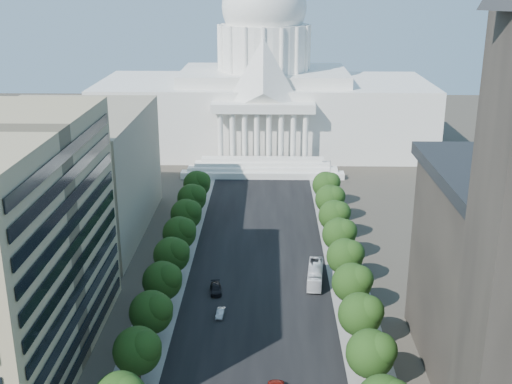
{
  "coord_description": "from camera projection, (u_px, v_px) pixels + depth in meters",
  "views": [
    {
      "loc": [
        2.33,
        -49.78,
        61.12
      ],
      "look_at": [
        -0.67,
        84.8,
        15.82
      ],
      "focal_mm": 45.0,
      "sensor_mm": 36.0,
      "label": 1
    }
  ],
  "objects": [
    {
      "name": "tree_r_g",
      "position": [
        341.0,
        234.0,
        143.68
      ],
      "size": [
        7.79,
        7.6,
        9.97
      ],
      "color": "#33261C",
      "rests_on": "ground"
    },
    {
      "name": "streetlight_e",
      "position": [
        336.0,
        198.0,
        168.66
      ],
      "size": [
        2.61,
        0.44,
        9.0
      ],
      "color": "gray",
      "rests_on": "ground"
    },
    {
      "name": "tree_l_i",
      "position": [
        193.0,
        197.0,
        167.18
      ],
      "size": [
        7.79,
        7.6,
        9.97
      ],
      "color": "#33261C",
      "rests_on": "ground"
    },
    {
      "name": "tree_l_h",
      "position": [
        187.0,
        214.0,
        155.81
      ],
      "size": [
        7.79,
        7.6,
        9.97
      ],
      "color": "#33261C",
      "rests_on": "ground"
    },
    {
      "name": "tree_r_f",
      "position": [
        347.0,
        256.0,
        132.31
      ],
      "size": [
        7.79,
        7.6,
        9.97
      ],
      "color": "#33261C",
      "rests_on": "ground"
    },
    {
      "name": "tree_l_j",
      "position": [
        198.0,
        183.0,
        178.55
      ],
      "size": [
        7.79,
        7.6,
        9.97
      ],
      "color": "#33261C",
      "rests_on": "ground"
    },
    {
      "name": "tree_r_d",
      "position": [
        362.0,
        314.0,
        109.57
      ],
      "size": [
        7.79,
        7.6,
        9.97
      ],
      "color": "#33261C",
      "rests_on": "ground"
    },
    {
      "name": "sidewalk_right",
      "position": [
        340.0,
        249.0,
        151.59
      ],
      "size": [
        8.0,
        260.0,
        0.02
      ],
      "primitive_type": "cube",
      "color": "gray",
      "rests_on": "ground"
    },
    {
      "name": "streetlight_f",
      "position": [
        328.0,
        171.0,
        192.35
      ],
      "size": [
        2.61,
        0.44,
        9.0
      ],
      "color": "gray",
      "rests_on": "ground"
    },
    {
      "name": "car_silver",
      "position": [
        220.0,
        313.0,
        121.38
      ],
      "size": [
        1.76,
        4.08,
        1.31
      ],
      "primitive_type": "imported",
      "rotation": [
        0.0,
        0.0,
        -0.1
      ],
      "color": "#A8A9B0",
      "rests_on": "ground"
    },
    {
      "name": "city_bus",
      "position": [
        315.0,
        274.0,
        134.74
      ],
      "size": [
        4.15,
        12.67,
        3.46
      ],
      "primitive_type": "imported",
      "rotation": [
        0.0,
        0.0,
        -0.1
      ],
      "color": "silver",
      "rests_on": "ground"
    },
    {
      "name": "streetlight_d",
      "position": [
        347.0,
        234.0,
        144.98
      ],
      "size": [
        2.61,
        0.44,
        9.0
      ],
      "color": "gray",
      "rests_on": "ground"
    },
    {
      "name": "road_asphalt",
      "position": [
        259.0,
        248.0,
        151.99
      ],
      "size": [
        30.0,
        260.0,
        0.01
      ],
      "primitive_type": "cube",
      "color": "black",
      "rests_on": "ground"
    },
    {
      "name": "tree_l_g",
      "position": [
        181.0,
        232.0,
        144.44
      ],
      "size": [
        7.79,
        7.6,
        9.97
      ],
      "color": "#33261C",
      "rests_on": "ground"
    },
    {
      "name": "tree_l_d",
      "position": [
        153.0,
        311.0,
        110.33
      ],
      "size": [
        7.79,
        7.6,
        9.97
      ],
      "color": "#33261C",
      "rests_on": "ground"
    },
    {
      "name": "tree_r_j",
      "position": [
        327.0,
        184.0,
        177.79
      ],
      "size": [
        7.79,
        7.6,
        9.97
      ],
      "color": "#33261C",
      "rests_on": "ground"
    },
    {
      "name": "tree_r_h",
      "position": [
        335.0,
        215.0,
        155.05
      ],
      "size": [
        7.79,
        7.6,
        9.97
      ],
      "color": "#33261C",
      "rests_on": "ground"
    },
    {
      "name": "office_block_left_far",
      "position": [
        65.0,
        174.0,
        157.7
      ],
      "size": [
        38.0,
        52.0,
        30.0
      ],
      "primitive_type": "cube",
      "color": "gray",
      "rests_on": "ground"
    },
    {
      "name": "tree_l_c",
      "position": [
        139.0,
        350.0,
        98.96
      ],
      "size": [
        7.79,
        7.6,
        9.97
      ],
      "color": "#33261C",
      "rests_on": "ground"
    },
    {
      "name": "sidewalk_left",
      "position": [
        180.0,
        247.0,
        152.39
      ],
      "size": [
        8.0,
        260.0,
        0.02
      ],
      "primitive_type": "cube",
      "color": "gray",
      "rests_on": "ground"
    },
    {
      "name": "tree_l_e",
      "position": [
        164.0,
        280.0,
        121.7
      ],
      "size": [
        7.79,
        7.6,
        9.97
      ],
      "color": "#33261C",
      "rests_on": "ground"
    },
    {
      "name": "tree_r_e",
      "position": [
        354.0,
        282.0,
        120.94
      ],
      "size": [
        7.79,
        7.6,
        9.97
      ],
      "color": "#33261C",
      "rests_on": "ground"
    },
    {
      "name": "car_dark_b",
      "position": [
        216.0,
        289.0,
        130.44
      ],
      "size": [
        2.86,
        5.65,
        1.57
      ],
      "primitive_type": "imported",
      "rotation": [
        0.0,
        0.0,
        0.13
      ],
      "color": "black",
      "rests_on": "ground"
    },
    {
      "name": "tree_l_f",
      "position": [
        173.0,
        254.0,
        133.07
      ],
      "size": [
        7.79,
        7.6,
        9.97
      ],
      "color": "#33261C",
      "rests_on": "ground"
    },
    {
      "name": "streetlight_b",
      "position": [
        384.0,
        359.0,
        97.6
      ],
      "size": [
        2.61,
        0.44,
        9.0
      ],
      "color": "gray",
      "rests_on": "ground"
    },
    {
      "name": "tree_r_c",
      "position": [
        373.0,
        353.0,
        98.2
      ],
      "size": [
        7.79,
        7.6,
        9.97
      ],
      "color": "#33261C",
      "rests_on": "ground"
    },
    {
      "name": "streetlight_c",
      "position": [
        362.0,
        284.0,
        121.29
      ],
      "size": [
        2.61,
        0.44,
        9.0
      ],
      "color": "gray",
      "rests_on": "ground"
    },
    {
      "name": "tree_r_i",
      "position": [
        331.0,
        198.0,
        166.42
      ],
      "size": [
        7.79,
        7.6,
        9.97
      ],
      "color": "#33261C",
      "rests_on": "ground"
    },
    {
      "name": "capitol",
      "position": [
        264.0,
        94.0,
        235.52
      ],
      "size": [
        120.0,
        56.0,
        73.0
      ],
      "color": "white",
      "rests_on": "ground"
    }
  ]
}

